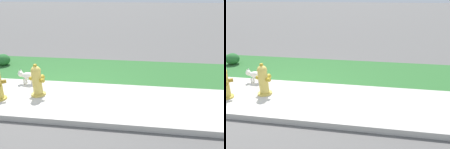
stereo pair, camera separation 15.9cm
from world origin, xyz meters
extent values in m
plane|color=#5B5956|center=(0.00, 0.00, 0.00)|extent=(120.00, 120.00, 0.00)
cube|color=#BCB7AD|center=(0.00, 0.00, 0.01)|extent=(18.00, 1.89, 0.01)
cube|color=#2D662D|center=(0.00, 2.07, 0.00)|extent=(18.00, 2.26, 0.01)
cube|color=#BCB7AD|center=(0.00, -1.03, 0.06)|extent=(18.00, 0.16, 0.12)
cylinder|color=gold|center=(-0.34, 0.05, 0.03)|extent=(0.34, 0.34, 0.05)
cylinder|color=gold|center=(-0.34, 0.05, 0.33)|extent=(0.22, 0.22, 0.56)
sphere|color=gold|center=(-0.34, 0.05, 0.61)|extent=(0.23, 0.23, 0.23)
cube|color=#B29323|center=(-0.34, 0.05, 0.75)|extent=(0.07, 0.07, 0.06)
cylinder|color=#B29323|center=(-0.49, 0.09, 0.40)|extent=(0.11, 0.11, 0.09)
cylinder|color=#B29323|center=(-0.19, 0.01, 0.40)|extent=(0.11, 0.11, 0.09)
cylinder|color=#B29323|center=(-0.30, 0.20, 0.40)|extent=(0.14, 0.13, 0.12)
cylinder|color=gold|center=(-1.12, -0.28, 0.03)|extent=(0.30, 0.30, 0.05)
cylinder|color=olive|center=(-1.01, -0.19, 0.41)|extent=(0.13, 0.13, 0.09)
ellipsoid|color=silver|center=(-0.90, 0.68, 0.24)|extent=(0.37, 0.21, 0.18)
sphere|color=silver|center=(-1.12, 0.69, 0.27)|extent=(0.14, 0.14, 0.14)
sphere|color=black|center=(-1.19, 0.70, 0.26)|extent=(0.03, 0.03, 0.03)
cone|color=silver|center=(-1.13, 0.65, 0.36)|extent=(0.05, 0.05, 0.06)
cone|color=silver|center=(-1.12, 0.73, 0.36)|extent=(0.05, 0.05, 0.06)
cylinder|color=silver|center=(-1.02, 0.64, 0.07)|extent=(0.05, 0.05, 0.15)
cylinder|color=silver|center=(-1.01, 0.73, 0.07)|extent=(0.05, 0.05, 0.15)
cylinder|color=silver|center=(-0.80, 0.62, 0.07)|extent=(0.05, 0.05, 0.15)
cylinder|color=silver|center=(-0.79, 0.71, 0.07)|extent=(0.05, 0.05, 0.15)
cylinder|color=silver|center=(-0.71, 0.66, 0.29)|extent=(0.04, 0.04, 0.10)
ellipsoid|color=#28662D|center=(-2.55, 2.10, 0.19)|extent=(0.45, 0.45, 0.38)
camera|label=1|loc=(2.02, -4.37, 2.27)|focal=35.00mm
camera|label=2|loc=(2.18, -4.34, 2.27)|focal=35.00mm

